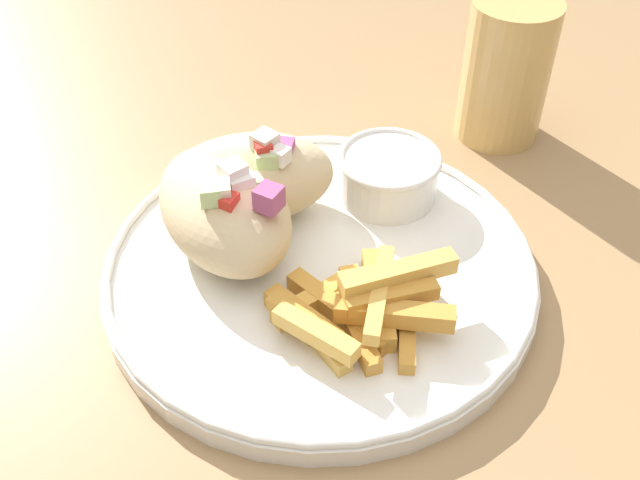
# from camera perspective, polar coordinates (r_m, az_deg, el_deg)

# --- Properties ---
(table) EXTENTS (1.19, 1.19, 0.75)m
(table) POSITION_cam_1_polar(r_m,az_deg,el_deg) (0.55, 0.96, -9.76)
(table) COLOR #9E7A51
(table) RESTS_ON ground_plane
(plate) EXTENTS (0.28, 0.28, 0.02)m
(plate) POSITION_cam_1_polar(r_m,az_deg,el_deg) (0.49, 0.00, -2.08)
(plate) COLOR white
(plate) RESTS_ON table
(pita_sandwich_near) EXTENTS (0.15, 0.14, 0.07)m
(pita_sandwich_near) POSITION_cam_1_polar(r_m,az_deg,el_deg) (0.49, -7.11, 2.64)
(pita_sandwich_near) COLOR beige
(pita_sandwich_near) RESTS_ON plate
(pita_sandwich_far) EXTENTS (0.13, 0.12, 0.07)m
(pita_sandwich_far) POSITION_cam_1_polar(r_m,az_deg,el_deg) (0.51, -5.32, 4.76)
(pita_sandwich_far) COLOR beige
(pita_sandwich_far) RESTS_ON plate
(fries_pile) EXTENTS (0.12, 0.10, 0.04)m
(fries_pile) POSITION_cam_1_polar(r_m,az_deg,el_deg) (0.45, 3.09, -5.08)
(fries_pile) COLOR gold
(fries_pile) RESTS_ON plate
(sauce_ramekin) EXTENTS (0.07, 0.07, 0.03)m
(sauce_ramekin) POSITION_cam_1_polar(r_m,az_deg,el_deg) (0.53, 5.75, 4.97)
(sauce_ramekin) COLOR white
(sauce_ramekin) RESTS_ON plate
(water_glass) EXTENTS (0.07, 0.07, 0.11)m
(water_glass) POSITION_cam_1_polar(r_m,az_deg,el_deg) (0.62, 13.90, 11.96)
(water_glass) COLOR tan
(water_glass) RESTS_ON table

